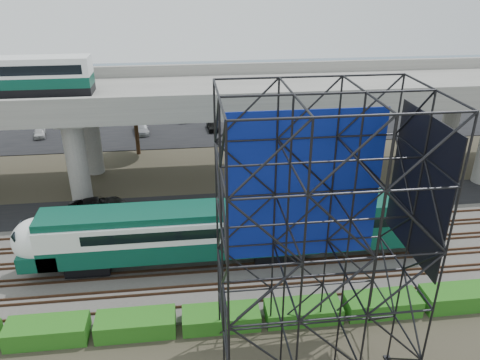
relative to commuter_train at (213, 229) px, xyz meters
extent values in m
plane|color=#474233|center=(-0.97, -2.00, -2.88)|extent=(140.00, 140.00, 0.00)
cube|color=slate|center=(-0.97, 0.00, -2.78)|extent=(90.00, 12.00, 0.20)
cube|color=black|center=(-0.97, 8.50, -2.84)|extent=(90.00, 5.00, 0.08)
cube|color=black|center=(-0.97, 32.00, -2.84)|extent=(90.00, 18.00, 0.08)
cube|color=#3F5767|center=(-0.97, 54.00, -2.87)|extent=(140.00, 40.00, 0.03)
cube|color=#472D1E|center=(-0.97, -4.72, -2.60)|extent=(90.00, 0.08, 0.16)
cube|color=#472D1E|center=(-0.97, -3.28, -2.60)|extent=(90.00, 0.08, 0.16)
cube|color=#472D1E|center=(-0.97, -2.72, -2.60)|extent=(90.00, 0.08, 0.16)
cube|color=#472D1E|center=(-0.97, -1.28, -2.60)|extent=(90.00, 0.08, 0.16)
cube|color=#472D1E|center=(-0.97, -0.72, -2.60)|extent=(90.00, 0.08, 0.16)
cube|color=#472D1E|center=(-0.97, 0.72, -2.60)|extent=(90.00, 0.08, 0.16)
cube|color=#472D1E|center=(-0.97, 1.28, -2.60)|extent=(90.00, 0.08, 0.16)
cube|color=#472D1E|center=(-0.97, 2.72, -2.60)|extent=(90.00, 0.08, 0.16)
cube|color=#472D1E|center=(-0.97, 3.28, -2.60)|extent=(90.00, 0.08, 0.16)
cube|color=#472D1E|center=(-0.97, 4.72, -2.60)|extent=(90.00, 0.08, 0.16)
cube|color=black|center=(-8.62, 0.00, -2.07)|extent=(3.00, 2.20, 0.90)
cube|color=black|center=(4.38, 0.00, -2.07)|extent=(3.00, 2.20, 0.90)
cube|color=#094232|center=(-2.12, 0.00, -0.92)|extent=(19.00, 3.00, 1.40)
cube|color=white|center=(-2.12, 0.00, 0.53)|extent=(19.00, 3.00, 1.50)
cube|color=#094232|center=(-2.12, 0.00, 1.53)|extent=(19.00, 2.60, 0.50)
cube|color=black|center=(-1.12, 0.00, 0.58)|extent=(15.00, 3.06, 0.70)
ellipsoid|color=white|center=(-11.62, 0.00, -0.02)|extent=(3.60, 3.00, 3.20)
cube|color=#094232|center=(-11.62, 0.00, -1.07)|extent=(2.60, 3.00, 1.10)
cube|color=black|center=(-12.72, 0.00, 0.48)|extent=(0.48, 2.00, 1.09)
cube|color=#094232|center=(11.88, 0.00, 0.08)|extent=(8.00, 3.00, 3.40)
cube|color=#9E9B93|center=(-0.97, 14.00, 5.72)|extent=(80.00, 12.00, 1.20)
cube|color=#9E9B93|center=(-0.97, 8.25, 6.87)|extent=(80.00, 0.50, 1.10)
cube|color=#9E9B93|center=(-0.97, 19.75, 6.87)|extent=(80.00, 0.50, 1.10)
cylinder|color=#9E9B93|center=(-10.97, 10.50, 1.12)|extent=(1.80, 1.80, 8.00)
cylinder|color=#9E9B93|center=(-10.97, 17.50, 1.12)|extent=(1.80, 1.80, 8.00)
cube|color=#9E9B93|center=(-10.97, 14.00, 4.82)|extent=(2.40, 9.00, 0.60)
cylinder|color=#9E9B93|center=(9.03, 10.50, 1.12)|extent=(1.80, 1.80, 8.00)
cylinder|color=#9E9B93|center=(9.03, 17.50, 1.12)|extent=(1.80, 1.80, 8.00)
cube|color=#9E9B93|center=(9.03, 14.00, 4.82)|extent=(2.40, 9.00, 0.60)
cylinder|color=#9E9B93|center=(27.03, 17.50, 1.12)|extent=(1.80, 1.80, 8.00)
cube|color=#9E9B93|center=(27.03, 14.00, 4.82)|extent=(2.40, 9.00, 0.60)
cube|color=black|center=(-15.44, 14.00, 6.67)|extent=(12.00, 2.50, 0.70)
cube|color=#094232|center=(-15.44, 14.00, 7.47)|extent=(12.00, 2.50, 0.90)
cube|color=white|center=(-15.44, 14.00, 8.57)|extent=(12.00, 2.50, 1.30)
cube|color=black|center=(-15.44, 14.00, 8.62)|extent=(11.00, 2.56, 0.80)
cube|color=white|center=(-15.44, 14.00, 9.37)|extent=(12.00, 2.40, 0.30)
cube|color=navy|center=(4.39, -6.95, 6.42)|extent=(8.10, 0.08, 8.25)
cube|color=black|center=(8.94, -10.00, 7.62)|extent=(0.06, 5.40, 6.75)
cube|color=#1C5F15|center=(-9.97, -6.30, -2.28)|extent=(4.60, 1.80, 1.20)
cube|color=#1C5F15|center=(-4.97, -6.30, -2.31)|extent=(4.60, 1.80, 1.15)
cube|color=#1C5F15|center=(0.03, -6.30, -2.37)|extent=(4.60, 1.80, 1.03)
cube|color=#1C5F15|center=(5.03, -6.30, -2.38)|extent=(4.60, 1.80, 1.01)
cube|color=#1C5F15|center=(10.03, -6.30, -2.32)|extent=(4.60, 1.80, 1.12)
cube|color=#1C5F15|center=(15.03, -6.30, -2.28)|extent=(4.60, 1.80, 1.20)
cylinder|color=#382314|center=(13.03, 10.50, -0.48)|extent=(0.44, 0.44, 4.80)
ellipsoid|color=#1C5F15|center=(13.03, 10.50, 2.72)|extent=(4.94, 4.94, 4.18)
cylinder|color=#382314|center=(-6.97, 22.00, -0.48)|extent=(0.44, 0.44, 4.80)
ellipsoid|color=#1C5F15|center=(-6.97, 22.00, 2.72)|extent=(4.94, 4.94, 4.18)
imported|color=black|center=(-9.41, 8.52, -2.13)|extent=(5.14, 3.11, 1.33)
imported|color=beige|center=(-19.43, 29.00, -2.26)|extent=(1.90, 3.37, 1.08)
imported|color=#A7AAAF|center=(-14.77, 34.00, -2.15)|extent=(1.73, 4.08, 1.31)
imported|color=gray|center=(-7.13, 29.00, -2.21)|extent=(2.33, 4.32, 1.19)
imported|color=silver|center=(-2.06, 34.00, -2.15)|extent=(3.24, 5.09, 1.31)
imported|color=black|center=(1.86, 29.00, -2.23)|extent=(1.62, 3.47, 1.15)
imported|color=gray|center=(6.65, 34.00, -2.26)|extent=(1.40, 3.36, 1.08)
imported|color=silver|center=(12.87, 29.00, -2.18)|extent=(1.80, 4.28, 1.24)
imported|color=#B9BDC1|center=(16.80, 34.00, -2.20)|extent=(2.33, 4.50, 1.21)
camera|label=1|loc=(-1.42, -27.94, 17.03)|focal=35.00mm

